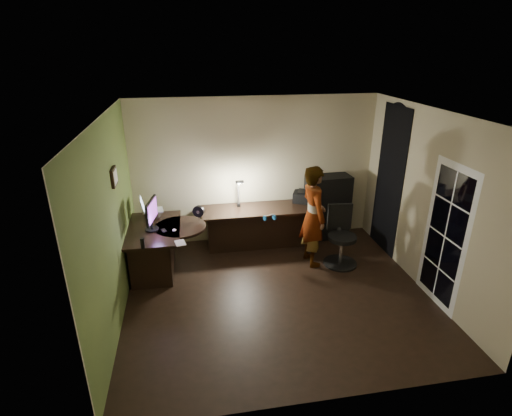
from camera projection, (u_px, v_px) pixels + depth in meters
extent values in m
cube|color=black|center=(278.00, 294.00, 6.08)|extent=(4.50, 4.00, 0.01)
cube|color=silver|center=(282.00, 114.00, 5.04)|extent=(4.50, 4.00, 0.01)
cube|color=tan|center=(255.00, 171.00, 7.38)|extent=(4.50, 0.01, 2.70)
cube|color=tan|center=(328.00, 295.00, 3.73)|extent=(4.50, 0.01, 2.70)
cube|color=tan|center=(111.00, 224.00, 5.20)|extent=(0.01, 4.00, 2.70)
cube|color=tan|center=(428.00, 202.00, 5.92)|extent=(0.01, 4.00, 2.70)
cube|color=#52662C|center=(112.00, 224.00, 5.20)|extent=(0.00, 4.00, 2.70)
cube|color=black|center=(389.00, 181.00, 6.98)|extent=(0.01, 0.90, 2.60)
cube|color=white|center=(445.00, 237.00, 5.53)|extent=(0.02, 0.92, 2.10)
cube|color=black|center=(114.00, 177.00, 5.42)|extent=(0.04, 0.30, 0.25)
cube|color=black|center=(156.00, 250.00, 6.55)|extent=(0.86, 1.37, 0.79)
cube|color=black|center=(257.00, 227.00, 7.39)|extent=(2.01, 0.71, 0.75)
cube|color=black|center=(327.00, 207.00, 7.67)|extent=(0.85, 0.46, 1.24)
cube|color=silver|center=(153.00, 213.00, 6.78)|extent=(0.28, 0.25, 0.10)
cube|color=silver|center=(152.00, 204.00, 6.71)|extent=(0.39, 0.37, 0.24)
cube|color=black|center=(151.00, 219.00, 6.24)|extent=(0.21, 0.56, 0.36)
ellipsoid|color=silver|center=(174.00, 230.00, 6.25)|extent=(0.06, 0.09, 0.03)
cube|color=black|center=(164.00, 230.00, 6.27)|extent=(0.11, 0.14, 0.01)
cube|color=black|center=(157.00, 228.00, 6.36)|extent=(0.06, 0.15, 0.01)
cylinder|color=black|center=(143.00, 243.00, 5.70)|extent=(0.06, 0.06, 0.16)
cube|color=silver|center=(180.00, 243.00, 5.87)|extent=(0.18, 0.22, 0.01)
cube|color=black|center=(199.00, 214.00, 6.63)|extent=(0.22, 0.17, 0.30)
cube|color=#144F81|center=(270.00, 217.00, 6.76)|extent=(0.22, 0.16, 0.10)
cube|color=black|center=(306.00, 196.00, 7.54)|extent=(0.57, 0.52, 0.21)
cube|color=black|center=(238.00, 192.00, 7.23)|extent=(0.15, 0.27, 0.58)
cube|color=black|center=(342.00, 237.00, 6.71)|extent=(0.62, 0.62, 1.03)
imported|color=#D8A88C|center=(313.00, 216.00, 6.64)|extent=(0.49, 0.67, 1.74)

